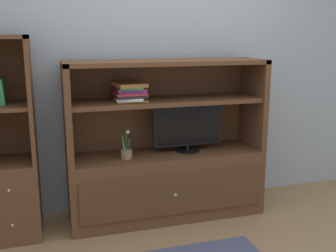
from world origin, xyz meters
TOP-DOWN VIEW (x-y plane):
  - ground_plane at (0.00, 0.00)m, footprint 8.00×8.00m
  - painted_rear_wall at (0.00, 0.75)m, footprint 6.00×0.10m
  - media_console at (0.00, 0.41)m, footprint 1.70×0.52m
  - tv_monitor at (0.19, 0.39)m, footprint 0.61×0.21m
  - potted_plant at (-0.37, 0.33)m, footprint 0.10×0.10m
  - magazine_stack at (-0.32, 0.40)m, footprint 0.28×0.36m
  - bookshelf_tall at (-1.28, 0.41)m, footprint 0.42×0.47m

SIDE VIEW (x-z plane):
  - ground_plane at x=0.00m, z-range 0.00..0.00m
  - media_console at x=0.00m, z-range -0.24..1.14m
  - bookshelf_tall at x=-1.28m, z-range -0.26..1.34m
  - potted_plant at x=-0.37m, z-range 0.51..0.76m
  - tv_monitor at x=0.19m, z-range 0.59..1.02m
  - magazine_stack at x=-0.32m, z-range 1.06..1.21m
  - painted_rear_wall at x=0.00m, z-range 0.00..2.80m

